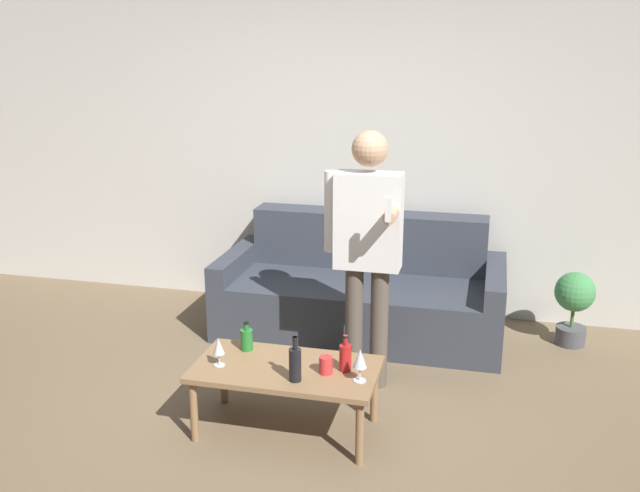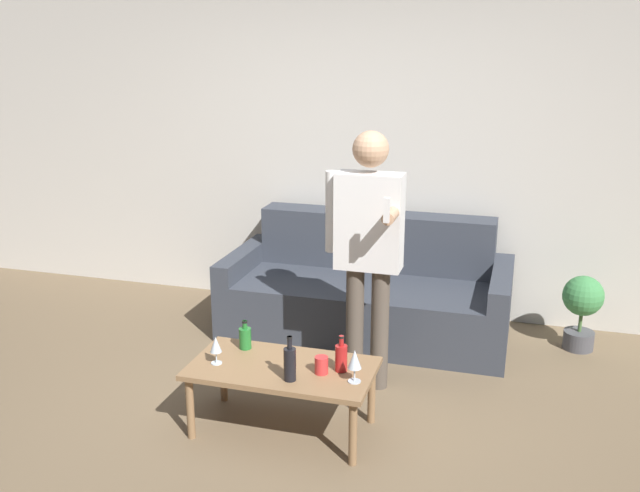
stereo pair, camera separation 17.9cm
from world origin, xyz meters
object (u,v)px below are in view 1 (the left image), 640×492
(bottle_orange, at_px, (295,364))
(person_standing_front, at_px, (367,240))
(coffee_table, at_px, (286,374))
(couch, at_px, (362,291))

(bottle_orange, bearing_deg, person_standing_front, 74.09)
(coffee_table, bearing_deg, person_standing_front, 63.85)
(coffee_table, distance_m, person_standing_front, 0.96)
(coffee_table, xyz_separation_m, person_standing_front, (0.33, 0.66, 0.61))
(couch, distance_m, person_standing_front, 1.11)
(person_standing_front, bearing_deg, coffee_table, -116.15)
(couch, height_order, coffee_table, couch)
(coffee_table, bearing_deg, bottle_orange, -56.69)
(bottle_orange, bearing_deg, couch, 88.50)
(couch, bearing_deg, bottle_orange, -91.50)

